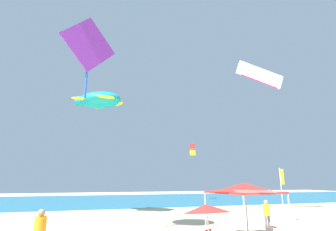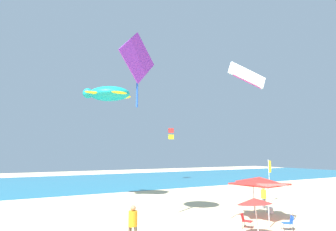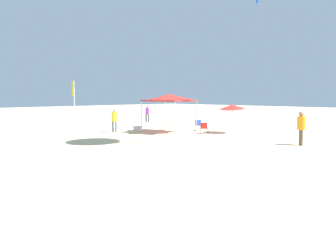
# 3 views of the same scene
# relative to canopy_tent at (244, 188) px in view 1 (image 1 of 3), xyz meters

# --- Properties ---
(ocean_strip) EXTENTS (120.00, 28.31, 0.02)m
(ocean_strip) POSITION_rel_canopy_tent_xyz_m (0.20, 31.30, -2.54)
(ocean_strip) COLOR teal
(ocean_strip) RESTS_ON ground
(canopy_tent) EXTENTS (3.46, 3.51, 2.83)m
(canopy_tent) POSITION_rel_canopy_tent_xyz_m (0.00, 0.00, 0.00)
(canopy_tent) COLOR #B7B7BC
(canopy_tent) RESTS_ON ground
(beach_umbrella) EXTENTS (1.83, 1.85, 2.18)m
(beach_umbrella) POSITION_rel_canopy_tent_xyz_m (-3.51, -2.88, -0.64)
(beach_umbrella) COLOR silver
(beach_umbrella) RESTS_ON ground
(cooler_box) EXTENTS (0.71, 0.74, 0.40)m
(cooler_box) POSITION_rel_canopy_tent_xyz_m (2.24, 1.21, -2.35)
(cooler_box) COLOR white
(cooler_box) RESTS_ON ground
(banner_flag) EXTENTS (0.36, 0.06, 3.87)m
(banner_flag) POSITION_rel_canopy_tent_xyz_m (5.97, 4.39, -0.23)
(banner_flag) COLOR silver
(banner_flag) RESTS_ON ground
(person_by_tent) EXTENTS (0.45, 0.41, 1.73)m
(person_by_tent) POSITION_rel_canopy_tent_xyz_m (3.19, 2.63, -1.53)
(person_by_tent) COLOR slate
(person_by_tent) RESTS_ON ground
(person_far_stroller) EXTENTS (0.44, 0.45, 1.86)m
(person_far_stroller) POSITION_rel_canopy_tent_xyz_m (-9.50, -0.61, -1.46)
(person_far_stroller) COLOR brown
(person_far_stroller) RESTS_ON ground
(kite_diamond_purple) EXTENTS (3.15, 1.66, 5.01)m
(kite_diamond_purple) POSITION_rel_canopy_tent_xyz_m (-8.28, 2.08, 7.85)
(kite_diamond_purple) COLOR purple
(kite_parafoil_white) EXTENTS (4.95, 1.30, 2.98)m
(kite_parafoil_white) POSITION_rel_canopy_tent_xyz_m (8.66, 9.36, 11.01)
(kite_parafoil_white) COLOR white
(kite_turtle_teal) EXTENTS (5.15, 5.15, 1.70)m
(kite_turtle_teal) POSITION_rel_canopy_tent_xyz_m (-7.17, 12.20, 7.70)
(kite_turtle_teal) COLOR teal
(kite_box_red) EXTENTS (1.20, 1.23, 1.95)m
(kite_box_red) POSITION_rel_canopy_tent_xyz_m (8.28, 27.08, 5.22)
(kite_box_red) COLOR red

